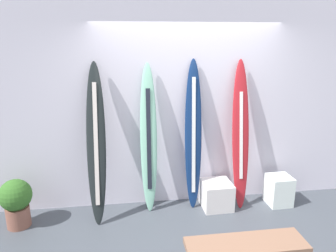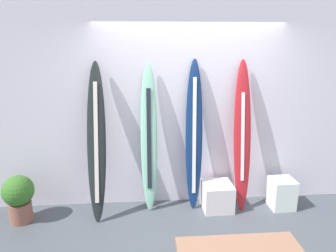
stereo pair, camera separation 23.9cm
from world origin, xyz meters
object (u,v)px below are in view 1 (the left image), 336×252
(surfboard_navy, at_px, (193,136))
(surfboard_crimson, at_px, (241,136))
(display_block_left, at_px, (216,195))
(surfboard_seafoam, at_px, (149,141))
(display_block_center, at_px, (279,190))
(potted_plant, at_px, (16,201))
(bench, at_px, (246,247))
(surfboard_charcoal, at_px, (96,144))

(surfboard_navy, distance_m, surfboard_crimson, 0.65)
(surfboard_navy, relative_size, display_block_left, 4.97)
(surfboard_seafoam, relative_size, display_block_center, 4.75)
(surfboard_seafoam, height_order, display_block_center, surfboard_seafoam)
(surfboard_crimson, bearing_deg, potted_plant, -176.64)
(surfboard_navy, xyz_separation_m, potted_plant, (-2.28, -0.23, -0.67))
(display_block_left, distance_m, bench, 1.45)
(display_block_center, distance_m, bench, 1.75)
(bench, bearing_deg, surfboard_crimson, 72.76)
(surfboard_charcoal, relative_size, potted_plant, 3.24)
(display_block_center, xyz_separation_m, potted_plant, (-3.51, -0.07, 0.14))
(surfboard_charcoal, height_order, bench, surfboard_charcoal)
(surfboard_crimson, distance_m, display_block_center, 1.00)
(surfboard_charcoal, height_order, display_block_left, surfboard_charcoal)
(surfboard_charcoal, xyz_separation_m, surfboard_seafoam, (0.67, 0.13, -0.03))
(potted_plant, bearing_deg, surfboard_seafoam, 7.57)
(surfboard_crimson, bearing_deg, display_block_center, -9.90)
(surfboard_charcoal, height_order, surfboard_navy, surfboard_navy)
(surfboard_crimson, relative_size, bench, 1.78)
(bench, bearing_deg, display_block_center, 53.06)
(display_block_center, bearing_deg, surfboard_navy, 172.39)
(surfboard_seafoam, bearing_deg, display_block_center, -4.77)
(surfboard_charcoal, height_order, potted_plant, surfboard_charcoal)
(display_block_center, bearing_deg, potted_plant, -178.86)
(surfboard_seafoam, distance_m, display_block_left, 1.23)
(surfboard_seafoam, bearing_deg, bench, -63.08)
(surfboard_navy, xyz_separation_m, surfboard_crimson, (0.64, -0.06, -0.01))
(surfboard_charcoal, bearing_deg, surfboard_navy, 6.27)
(surfboard_navy, height_order, surfboard_crimson, surfboard_navy)
(surfboard_crimson, bearing_deg, surfboard_seafoam, 177.66)
(display_block_left, bearing_deg, surfboard_crimson, 11.43)
(surfboard_charcoal, distance_m, bench, 2.12)
(display_block_left, distance_m, potted_plant, 2.61)
(surfboard_crimson, distance_m, display_block_left, 0.90)
(surfboard_charcoal, distance_m, display_block_center, 2.63)
(surfboard_charcoal, distance_m, surfboard_navy, 1.28)
(surfboard_seafoam, xyz_separation_m, display_block_left, (0.93, -0.12, -0.80))
(surfboard_seafoam, height_order, bench, surfboard_seafoam)
(surfboard_navy, relative_size, bench, 1.79)
(surfboard_navy, bearing_deg, display_block_left, -21.58)
(surfboard_charcoal, relative_size, surfboard_seafoam, 1.01)
(bench, bearing_deg, surfboard_navy, 96.59)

